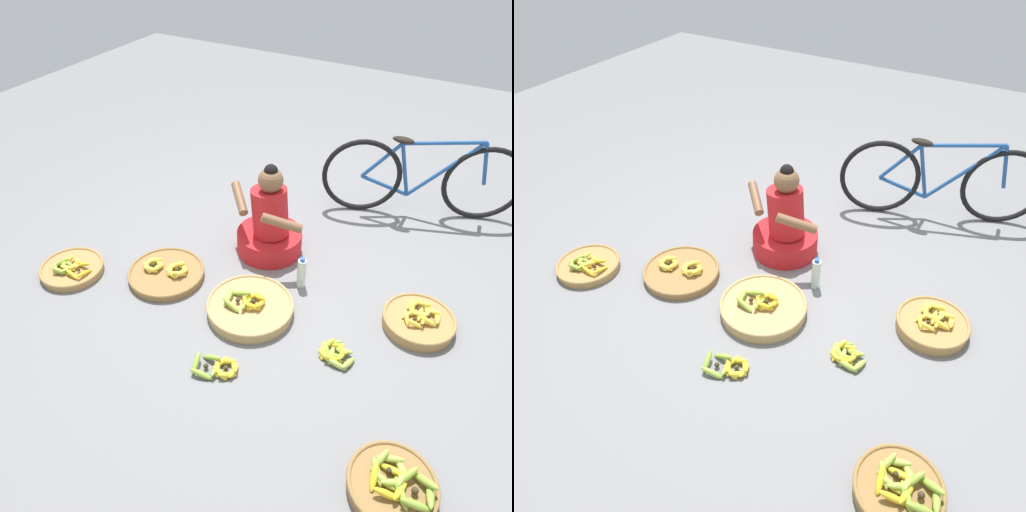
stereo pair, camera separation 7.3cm
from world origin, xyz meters
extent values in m
plane|color=slate|center=(0.00, 0.00, 0.00)|extent=(10.00, 10.00, 0.00)
cylinder|color=red|center=(-0.15, 0.30, 0.09)|extent=(0.52, 0.52, 0.18)
cylinder|color=red|center=(-0.15, 0.30, 0.37)|extent=(0.40, 0.38, 0.41)
sphere|color=brown|center=(-0.15, 0.30, 0.65)|extent=(0.19, 0.19, 0.19)
sphere|color=black|center=(-0.15, 0.30, 0.72)|extent=(0.10, 0.10, 0.10)
cylinder|color=brown|center=(-0.39, 0.25, 0.45)|extent=(0.26, 0.27, 0.16)
cylinder|color=brown|center=(0.04, 0.11, 0.45)|extent=(0.31, 0.19, 0.16)
torus|color=black|center=(0.26, 1.22, 0.34)|extent=(0.65, 0.29, 0.68)
torus|color=black|center=(1.21, 1.59, 0.34)|extent=(0.65, 0.29, 0.68)
cylinder|color=#1E4C8C|center=(0.89, 1.46, 0.45)|extent=(0.53, 0.23, 0.55)
cylinder|color=#1E4C8C|center=(0.59, 1.34, 0.43)|extent=(0.15, 0.08, 0.49)
cylinder|color=#1E4C8C|center=(0.84, 1.44, 0.69)|extent=(0.62, 0.27, 0.08)
cylinder|color=#1E4C8C|center=(0.45, 1.29, 0.27)|extent=(0.40, 0.18, 0.18)
cylinder|color=#1E4C8C|center=(0.40, 1.27, 0.50)|extent=(0.30, 0.14, 0.35)
cylinder|color=#1E4C8C|center=(1.18, 1.57, 0.53)|extent=(0.12, 0.07, 0.38)
ellipsoid|color=black|center=(0.53, 1.32, 0.70)|extent=(0.18, 0.08, 0.05)
cylinder|color=olive|center=(1.29, -1.13, 0.04)|extent=(0.44, 0.44, 0.08)
torus|color=olive|center=(1.29, -1.13, 0.08)|extent=(0.46, 0.46, 0.02)
ellipsoid|color=#8CAD38|center=(1.47, -1.12, 0.10)|extent=(0.08, 0.17, 0.07)
ellipsoid|color=#8CAD38|center=(1.42, -1.07, 0.12)|extent=(0.16, 0.10, 0.10)
ellipsoid|color=#8CAD38|center=(1.34, -1.09, 0.11)|extent=(0.12, 0.16, 0.10)
ellipsoid|color=#8CAD38|center=(1.34, -1.18, 0.10)|extent=(0.13, 0.15, 0.07)
ellipsoid|color=#8CAD38|center=(1.42, -1.20, 0.11)|extent=(0.17, 0.08, 0.09)
sphere|color=#382D19|center=(1.40, -1.13, 0.11)|extent=(0.04, 0.04, 0.04)
ellipsoid|color=#9EB747|center=(1.32, -1.10, 0.11)|extent=(0.04, 0.15, 0.08)
ellipsoid|color=#9EB747|center=(1.31, -1.05, 0.10)|extent=(0.12, 0.14, 0.06)
ellipsoid|color=#9EB747|center=(1.24, -1.03, 0.10)|extent=(0.15, 0.07, 0.07)
ellipsoid|color=#9EB747|center=(1.20, -1.07, 0.11)|extent=(0.09, 0.15, 0.09)
ellipsoid|color=#9EB747|center=(1.21, -1.13, 0.10)|extent=(0.11, 0.14, 0.07)
ellipsoid|color=#9EB747|center=(1.25, -1.16, 0.10)|extent=(0.15, 0.06, 0.06)
ellipsoid|color=#9EB747|center=(1.29, -1.15, 0.11)|extent=(0.14, 0.11, 0.07)
sphere|color=#382D19|center=(1.26, -1.09, 0.10)|extent=(0.03, 0.03, 0.03)
ellipsoid|color=gold|center=(1.33, -1.17, 0.11)|extent=(0.07, 0.16, 0.07)
ellipsoid|color=gold|center=(1.27, -1.08, 0.10)|extent=(0.16, 0.05, 0.07)
ellipsoid|color=gold|center=(1.20, -1.16, 0.11)|extent=(0.06, 0.16, 0.09)
ellipsoid|color=gold|center=(1.28, -1.22, 0.11)|extent=(0.16, 0.07, 0.08)
sphere|color=#382D19|center=(1.27, -1.15, 0.10)|extent=(0.03, 0.03, 0.03)
cylinder|color=#A87F47|center=(-1.35, -0.68, 0.03)|extent=(0.46, 0.46, 0.05)
torus|color=#A87F47|center=(-1.35, -0.68, 0.05)|extent=(0.48, 0.48, 0.02)
ellipsoid|color=gold|center=(-1.18, -0.71, 0.08)|extent=(0.04, 0.14, 0.06)
ellipsoid|color=gold|center=(-1.26, -0.64, 0.08)|extent=(0.14, 0.05, 0.08)
ellipsoid|color=gold|center=(-1.31, -0.71, 0.08)|extent=(0.06, 0.14, 0.06)
ellipsoid|color=gold|center=(-1.25, -0.76, 0.08)|extent=(0.14, 0.04, 0.07)
sphere|color=#382D19|center=(-1.25, -0.70, 0.08)|extent=(0.03, 0.03, 0.03)
ellipsoid|color=yellow|center=(-1.30, -0.69, 0.08)|extent=(0.05, 0.12, 0.06)
ellipsoid|color=yellow|center=(-1.34, -0.63, 0.08)|extent=(0.12, 0.07, 0.06)
ellipsoid|color=yellow|center=(-1.40, -0.66, 0.08)|extent=(0.08, 0.12, 0.07)
ellipsoid|color=yellow|center=(-1.40, -0.70, 0.08)|extent=(0.08, 0.12, 0.06)
ellipsoid|color=yellow|center=(-1.33, -0.73, 0.08)|extent=(0.12, 0.08, 0.07)
sphere|color=#382D19|center=(-1.35, -0.68, 0.08)|extent=(0.03, 0.03, 0.03)
ellipsoid|color=#8CAD38|center=(-1.33, -0.74, 0.08)|extent=(0.05, 0.12, 0.06)
ellipsoid|color=#8CAD38|center=(-1.37, -0.68, 0.08)|extent=(0.13, 0.06, 0.06)
ellipsoid|color=#8CAD38|center=(-1.42, -0.70, 0.08)|extent=(0.10, 0.12, 0.07)
ellipsoid|color=#8CAD38|center=(-1.41, -0.77, 0.08)|extent=(0.11, 0.11, 0.05)
ellipsoid|color=#8CAD38|center=(-1.36, -0.78, 0.08)|extent=(0.13, 0.08, 0.07)
sphere|color=#382D19|center=(-1.38, -0.73, 0.08)|extent=(0.03, 0.03, 0.03)
cylinder|color=olive|center=(-0.68, -0.37, 0.03)|extent=(0.56, 0.56, 0.05)
torus|color=olive|center=(-0.68, -0.37, 0.05)|extent=(0.58, 0.58, 0.02)
ellipsoid|color=yellow|center=(-0.54, -0.34, 0.08)|extent=(0.04, 0.13, 0.07)
ellipsoid|color=yellow|center=(-0.56, -0.31, 0.08)|extent=(0.11, 0.12, 0.07)
ellipsoid|color=yellow|center=(-0.62, -0.29, 0.09)|extent=(0.13, 0.09, 0.08)
ellipsoid|color=yellow|center=(-0.64, -0.31, 0.08)|extent=(0.11, 0.12, 0.07)
ellipsoid|color=yellow|center=(-0.65, -0.36, 0.08)|extent=(0.08, 0.13, 0.06)
ellipsoid|color=yellow|center=(-0.62, -0.39, 0.08)|extent=(0.13, 0.08, 0.06)
ellipsoid|color=yellow|center=(-0.56, -0.38, 0.09)|extent=(0.11, 0.12, 0.09)
sphere|color=#382D19|center=(-0.60, -0.34, 0.08)|extent=(0.03, 0.03, 0.03)
ellipsoid|color=yellow|center=(-0.74, -0.38, 0.08)|extent=(0.04, 0.12, 0.07)
ellipsoid|color=yellow|center=(-0.77, -0.34, 0.08)|extent=(0.12, 0.08, 0.05)
ellipsoid|color=yellow|center=(-0.81, -0.34, 0.08)|extent=(0.12, 0.07, 0.08)
ellipsoid|color=yellow|center=(-0.84, -0.38, 0.08)|extent=(0.06, 0.12, 0.06)
ellipsoid|color=yellow|center=(-0.81, -0.43, 0.08)|extent=(0.12, 0.08, 0.08)
ellipsoid|color=yellow|center=(-0.78, -0.43, 0.08)|extent=(0.12, 0.07, 0.06)
sphere|color=#382D19|center=(-0.79, -0.39, 0.08)|extent=(0.03, 0.03, 0.03)
cylinder|color=#A87F47|center=(1.12, 0.05, 0.04)|extent=(0.47, 0.47, 0.08)
torus|color=#A87F47|center=(1.12, 0.05, 0.08)|extent=(0.49, 0.49, 0.02)
ellipsoid|color=yellow|center=(1.23, 0.08, 0.10)|extent=(0.06, 0.13, 0.06)
ellipsoid|color=yellow|center=(1.18, 0.12, 0.11)|extent=(0.13, 0.06, 0.07)
ellipsoid|color=yellow|center=(1.12, 0.06, 0.10)|extent=(0.04, 0.13, 0.06)
ellipsoid|color=yellow|center=(1.18, 0.01, 0.11)|extent=(0.13, 0.06, 0.08)
sphere|color=#382D19|center=(1.17, 0.07, 0.10)|extent=(0.03, 0.03, 0.03)
ellipsoid|color=yellow|center=(1.15, 0.11, 0.10)|extent=(0.05, 0.13, 0.06)
ellipsoid|color=yellow|center=(1.11, 0.16, 0.11)|extent=(0.13, 0.06, 0.08)
ellipsoid|color=yellow|center=(1.05, 0.13, 0.10)|extent=(0.10, 0.13, 0.06)
ellipsoid|color=yellow|center=(1.05, 0.09, 0.11)|extent=(0.08, 0.13, 0.08)
ellipsoid|color=yellow|center=(1.13, 0.06, 0.10)|extent=(0.13, 0.09, 0.06)
sphere|color=#382D19|center=(1.10, 0.11, 0.11)|extent=(0.03, 0.03, 0.03)
ellipsoid|color=yellow|center=(1.15, 0.01, 0.11)|extent=(0.04, 0.12, 0.07)
ellipsoid|color=yellow|center=(1.10, 0.06, 0.10)|extent=(0.13, 0.04, 0.06)
ellipsoid|color=yellow|center=(1.05, 0.03, 0.10)|extent=(0.09, 0.12, 0.05)
ellipsoid|color=yellow|center=(1.05, -0.03, 0.10)|extent=(0.09, 0.12, 0.07)
ellipsoid|color=yellow|center=(1.11, -0.05, 0.11)|extent=(0.12, 0.06, 0.08)
sphere|color=#382D19|center=(1.10, 0.00, 0.10)|extent=(0.03, 0.03, 0.03)
cylinder|color=tan|center=(0.06, -0.39, 0.04)|extent=(0.60, 0.60, 0.08)
torus|color=tan|center=(0.06, -0.39, 0.08)|extent=(0.61, 0.61, 0.02)
ellipsoid|color=gold|center=(0.14, -0.38, 0.11)|extent=(0.04, 0.13, 0.08)
ellipsoid|color=gold|center=(0.09, -0.33, 0.11)|extent=(0.13, 0.06, 0.07)
ellipsoid|color=gold|center=(0.05, -0.34, 0.10)|extent=(0.12, 0.11, 0.06)
ellipsoid|color=gold|center=(0.05, -0.42, 0.10)|extent=(0.12, 0.11, 0.06)
ellipsoid|color=gold|center=(0.10, -0.43, 0.11)|extent=(0.13, 0.08, 0.08)
sphere|color=#382D19|center=(0.08, -0.38, 0.11)|extent=(0.03, 0.03, 0.03)
ellipsoid|color=#8CAD38|center=(0.05, -0.42, 0.10)|extent=(0.04, 0.16, 0.06)
ellipsoid|color=#8CAD38|center=(-0.03, -0.35, 0.11)|extent=(0.16, 0.05, 0.09)
ellipsoid|color=#8CAD38|center=(-0.09, -0.43, 0.10)|extent=(0.06, 0.16, 0.06)
ellipsoid|color=#8CAD38|center=(-0.03, -0.49, 0.11)|extent=(0.16, 0.06, 0.08)
sphere|color=#382D19|center=(-0.02, -0.42, 0.10)|extent=(0.03, 0.03, 0.03)
ellipsoid|color=#8CAD38|center=(0.76, -0.43, 0.03)|extent=(0.06, 0.12, 0.07)
ellipsoid|color=#8CAD38|center=(0.75, -0.41, 0.03)|extent=(0.10, 0.11, 0.06)
ellipsoid|color=#8CAD38|center=(0.69, -0.40, 0.03)|extent=(0.12, 0.08, 0.08)
ellipsoid|color=#8CAD38|center=(0.67, -0.42, 0.02)|extent=(0.08, 0.12, 0.05)
ellipsoid|color=#8CAD38|center=(0.67, -0.48, 0.03)|extent=(0.10, 0.11, 0.07)
ellipsoid|color=#8CAD38|center=(0.69, -0.49, 0.03)|extent=(0.12, 0.08, 0.07)
ellipsoid|color=#8CAD38|center=(0.74, -0.49, 0.03)|extent=(0.12, 0.09, 0.07)
sphere|color=#382D19|center=(0.71, -0.45, 0.03)|extent=(0.03, 0.03, 0.03)
ellipsoid|color=yellow|center=(0.77, -0.47, 0.03)|extent=(0.04, 0.14, 0.09)
ellipsoid|color=yellow|center=(0.75, -0.42, 0.03)|extent=(0.13, 0.11, 0.08)
ellipsoid|color=yellow|center=(0.70, -0.41, 0.03)|extent=(0.15, 0.06, 0.07)
ellipsoid|color=yellow|center=(0.65, -0.44, 0.03)|extent=(0.10, 0.14, 0.09)
ellipsoid|color=yellow|center=(0.65, -0.48, 0.03)|extent=(0.07, 0.15, 0.07)
ellipsoid|color=yellow|center=(0.69, -0.53, 0.03)|extent=(0.15, 0.07, 0.07)
ellipsoid|color=yellow|center=(0.74, -0.52, 0.03)|extent=(0.14, 0.09, 0.09)
sphere|color=#382D19|center=(0.71, -0.47, 0.03)|extent=(0.03, 0.03, 0.03)
ellipsoid|color=#9EB747|center=(0.83, -0.50, 0.03)|extent=(0.07, 0.14, 0.06)
ellipsoid|color=#9EB747|center=(0.76, -0.43, 0.03)|extent=(0.14, 0.06, 0.06)
ellipsoid|color=#9EB747|center=(0.71, -0.50, 0.03)|extent=(0.06, 0.14, 0.06)
ellipsoid|color=#9EB747|center=(0.77, -0.54, 0.03)|extent=(0.14, 0.04, 0.06)
sphere|color=#382D19|center=(0.77, -0.49, 0.03)|extent=(0.03, 0.03, 0.03)
ellipsoid|color=yellow|center=(0.23, -0.90, 0.02)|extent=(0.05, 0.13, 0.06)
ellipsoid|color=yellow|center=(0.22, -0.87, 0.03)|extent=(0.11, 0.12, 0.08)
ellipsoid|color=yellow|center=(0.16, -0.86, 0.03)|extent=(0.13, 0.08, 0.06)
ellipsoid|color=yellow|center=(0.13, -0.88, 0.03)|extent=(0.09, 0.13, 0.07)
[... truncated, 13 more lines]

